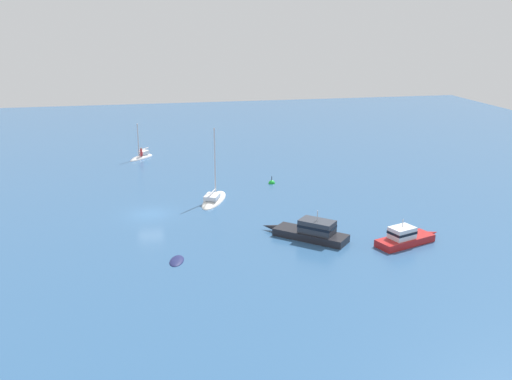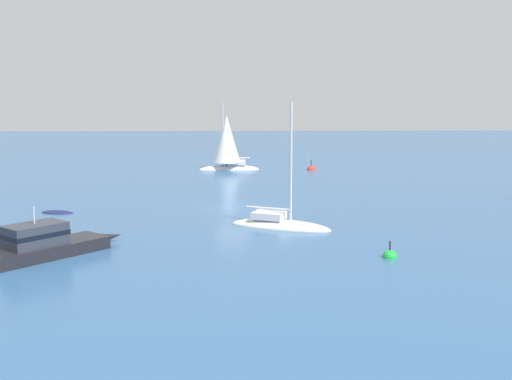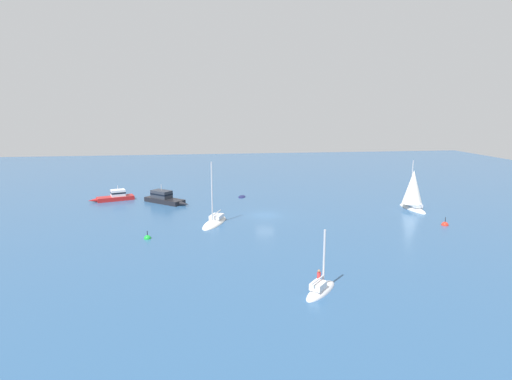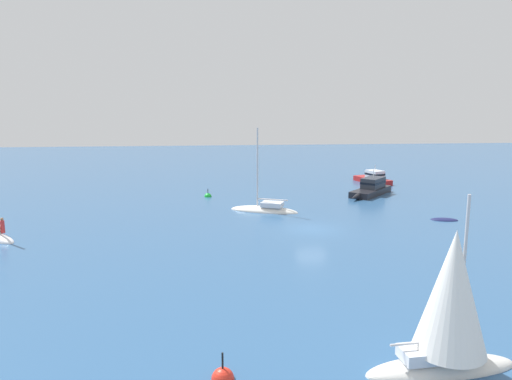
{
  "view_description": "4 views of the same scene",
  "coord_description": "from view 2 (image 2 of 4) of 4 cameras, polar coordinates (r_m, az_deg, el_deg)",
  "views": [
    {
      "loc": [
        -57.8,
        0.42,
        19.9
      ],
      "look_at": [
        0.1,
        -11.37,
        1.93
      ],
      "focal_mm": 40.28,
      "sensor_mm": 36.0,
      "label": 1
    },
    {
      "loc": [
        0.56,
        -51.39,
        9.5
      ],
      "look_at": [
        1.83,
        2.12,
        0.99
      ],
      "focal_mm": 48.56,
      "sensor_mm": 36.0,
      "label": 2
    },
    {
      "loc": [
        56.6,
        -9.15,
        14.9
      ],
      "look_at": [
        -6.3,
        -0.4,
        2.39
      ],
      "focal_mm": 29.65,
      "sensor_mm": 36.0,
      "label": 3
    },
    {
      "loc": [
        8.66,
        39.63,
        10.68
      ],
      "look_at": [
        3.85,
        -8.81,
        1.83
      ],
      "focal_mm": 34.55,
      "sensor_mm": 36.0,
      "label": 4
    }
  ],
  "objects": [
    {
      "name": "ground_plane",
      "position": [
        52.26,
        -1.96,
        -1.44
      ],
      "size": [
        160.0,
        160.0,
        0.0
      ],
      "primitive_type": "plane",
      "color": "#2D5684"
    },
    {
      "name": "skiff",
      "position": [
        52.09,
        -16.04,
        -1.83
      ],
      "size": [
        2.64,
        1.73,
        0.37
      ],
      "rotation": [
        0.0,
        0.0,
        2.9
      ],
      "color": "#191E4C",
      "rests_on": "ground"
    },
    {
      "name": "sloop",
      "position": [
        45.28,
        1.96,
        -2.93
      ],
      "size": [
        7.09,
        4.55,
        8.64
      ],
      "rotation": [
        0.0,
        0.0,
        5.88
      ],
      "color": "silver",
      "rests_on": "ground"
    },
    {
      "name": "launch",
      "position": [
        39.31,
        -17.02,
        -4.22
      ],
      "size": [
        6.84,
        7.39,
        2.87
      ],
      "rotation": [
        0.0,
        0.0,
        0.84
      ],
      "color": "black",
      "rests_on": "ground"
    },
    {
      "name": "ketch",
      "position": [
        73.97,
        -2.37,
        3.65
      ],
      "size": [
        6.52,
        3.08,
        7.7
      ],
      "rotation": [
        0.0,
        0.0,
        3.21
      ],
      "color": "silver",
      "rests_on": "ground"
    },
    {
      "name": "channel_buoy",
      "position": [
        74.45,
        4.55,
        1.68
      ],
      "size": [
        0.9,
        0.9,
        1.55
      ],
      "color": "red",
      "rests_on": "ground"
    },
    {
      "name": "mooring_buoy",
      "position": [
        38.37,
        10.95,
        -5.46
      ],
      "size": [
        0.82,
        0.82,
        1.32
      ],
      "color": "green",
      "rests_on": "ground"
    }
  ]
}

